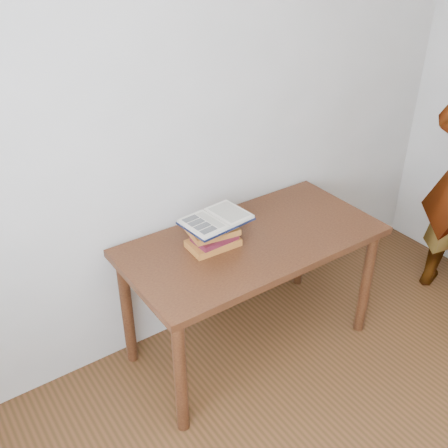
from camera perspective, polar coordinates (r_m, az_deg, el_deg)
desk at (r=2.71m, az=3.11°, el=-3.33°), size 1.33×0.67×0.72m
book_stack at (r=2.57m, az=-1.24°, el=-1.11°), size 0.27×0.21×0.13m
open_book at (r=2.54m, az=-0.87°, el=0.50°), size 0.34×0.25×0.03m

